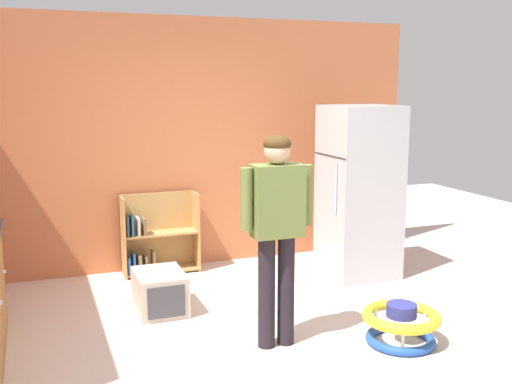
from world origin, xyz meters
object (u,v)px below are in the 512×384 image
Objects in this scene: bookshelf at (155,239)px; pet_carrier at (160,292)px; standing_person at (277,222)px; baby_walker at (401,324)px; refrigerator at (359,192)px.

bookshelf reaches higher than pet_carrier.
standing_person reaches higher than bookshelf.
standing_person is at bearing 160.76° from baby_walker.
baby_walker is (-0.56, -1.64, -0.73)m from refrigerator.
refrigerator is at bearing 8.39° from pet_carrier.
refrigerator is at bearing -22.43° from bookshelf.
standing_person is at bearing -138.14° from refrigerator.
refrigerator reaches higher than bookshelf.
pet_carrier reaches higher than baby_walker.
bookshelf is 2.29m from standing_person.
baby_walker is (0.91, -0.32, -0.82)m from standing_person.
standing_person is (-1.48, -1.33, 0.09)m from refrigerator.
baby_walker is (1.42, -2.46, -0.21)m from bookshelf.
standing_person is at bearing -76.74° from bookshelf.
standing_person is 2.94× the size of pet_carrier.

